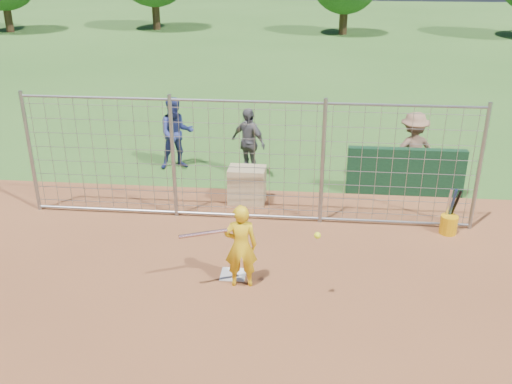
# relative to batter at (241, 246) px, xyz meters

# --- Properties ---
(ground) EXTENTS (100.00, 100.00, 0.00)m
(ground) POSITION_rel_batter_xyz_m (-0.18, 0.48, -0.74)
(ground) COLOR #2D591E
(ground) RESTS_ON ground
(home_plate) EXTENTS (0.43, 0.43, 0.02)m
(home_plate) POSITION_rel_batter_xyz_m (-0.18, 0.28, -0.73)
(home_plate) COLOR silver
(home_plate) RESTS_ON ground
(dugout_wall) EXTENTS (2.60, 0.20, 1.10)m
(dugout_wall) POSITION_rel_batter_xyz_m (3.22, 4.08, -0.19)
(dugout_wall) COLOR #11381E
(dugout_wall) RESTS_ON ground
(batter) EXTENTS (0.58, 0.42, 1.48)m
(batter) POSITION_rel_batter_xyz_m (0.00, 0.00, 0.00)
(batter) COLOR gold
(batter) RESTS_ON ground
(bystander_a) EXTENTS (1.07, 0.96, 1.82)m
(bystander_a) POSITION_rel_batter_xyz_m (-2.27, 5.24, 0.17)
(bystander_a) COLOR navy
(bystander_a) RESTS_ON ground
(bystander_b) EXTENTS (1.06, 0.91, 1.71)m
(bystander_b) POSITION_rel_batter_xyz_m (-0.42, 4.87, 0.12)
(bystander_b) COLOR #535358
(bystander_b) RESTS_ON ground
(bystander_c) EXTENTS (1.30, 0.93, 1.81)m
(bystander_c) POSITION_rel_batter_xyz_m (3.41, 4.51, 0.17)
(bystander_c) COLOR #825D47
(bystander_c) RESTS_ON ground
(equipment_bin) EXTENTS (0.81, 0.57, 0.80)m
(equipment_bin) POSITION_rel_batter_xyz_m (-0.28, 3.32, -0.34)
(equipment_bin) COLOR tan
(equipment_bin) RESTS_ON ground
(equipment_in_play) EXTENTS (2.23, 0.50, 0.27)m
(equipment_in_play) POSITION_rel_batter_xyz_m (-0.12, -0.23, 0.34)
(equipment_in_play) COLOR silver
(equipment_in_play) RESTS_ON ground
(bucket_with_bats) EXTENTS (0.34, 0.39, 0.97)m
(bucket_with_bats) POSITION_rel_batter_xyz_m (3.84, 2.24, -0.49)
(bucket_with_bats) COLOR orange
(bucket_with_bats) RESTS_ON ground
(backstop_fence) EXTENTS (9.08, 0.08, 2.60)m
(backstop_fence) POSITION_rel_batter_xyz_m (-0.18, 2.48, 0.52)
(backstop_fence) COLOR gray
(backstop_fence) RESTS_ON ground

